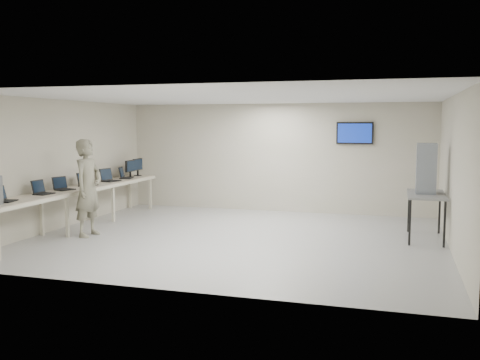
% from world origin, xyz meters
% --- Properties ---
extents(room, '(8.01, 7.01, 2.81)m').
position_xyz_m(room, '(0.03, 0.06, 1.41)').
color(room, '#B9B9B9').
rests_on(room, ground).
extents(workbench, '(0.76, 6.00, 0.90)m').
position_xyz_m(workbench, '(-3.59, 0.00, 0.83)').
color(workbench, beige).
rests_on(workbench, ground).
extents(laptop_0, '(0.36, 0.40, 0.28)m').
position_xyz_m(laptop_0, '(-3.66, -2.24, 0.97)').
color(laptop_0, black).
rests_on(laptop_0, workbench).
extents(laptop_1, '(0.31, 0.37, 0.28)m').
position_xyz_m(laptop_1, '(-3.66, -1.20, 0.97)').
color(laptop_1, black).
rests_on(laptop_1, workbench).
extents(laptop_2, '(0.40, 0.42, 0.28)m').
position_xyz_m(laptop_2, '(-3.66, -0.50, 0.97)').
color(laptop_2, black).
rests_on(laptop_2, workbench).
extents(laptop_3, '(0.34, 0.40, 0.30)m').
position_xyz_m(laptop_3, '(-3.63, 0.31, 0.98)').
color(laptop_3, black).
rests_on(laptop_3, workbench).
extents(laptop_4, '(0.42, 0.46, 0.31)m').
position_xyz_m(laptop_4, '(-3.60, 1.26, 0.98)').
color(laptop_4, black).
rests_on(laptop_4, workbench).
extents(laptop_5, '(0.39, 0.43, 0.29)m').
position_xyz_m(laptop_5, '(-3.59, 2.00, 0.98)').
color(laptop_5, black).
rests_on(laptop_5, workbench).
extents(monitor_near, '(0.20, 0.45, 0.44)m').
position_xyz_m(monitor_near, '(-3.60, 2.33, 1.17)').
color(monitor_near, black).
rests_on(monitor_near, workbench).
extents(monitor_far, '(0.21, 0.46, 0.46)m').
position_xyz_m(monitor_far, '(-3.60, 2.74, 1.18)').
color(monitor_far, black).
rests_on(monitor_far, workbench).
extents(soldier, '(0.51, 0.75, 1.97)m').
position_xyz_m(soldier, '(-2.96, -0.65, 0.99)').
color(soldier, slate).
rests_on(soldier, ground).
extents(side_table, '(0.71, 1.52, 0.91)m').
position_xyz_m(side_table, '(3.60, 0.97, 0.84)').
color(side_table, gray).
rests_on(side_table, ground).
extents(storage_bins, '(0.37, 0.42, 0.99)m').
position_xyz_m(storage_bins, '(3.58, 0.97, 1.41)').
color(storage_bins, '#8A94A3').
rests_on(storage_bins, side_table).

